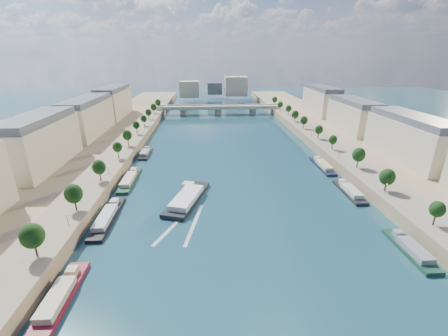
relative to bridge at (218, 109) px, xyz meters
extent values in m
plane|color=#0E303D|center=(0.00, -127.66, -5.08)|extent=(700.00, 700.00, 0.00)
cube|color=#9E8460|center=(-72.00, -127.66, -2.58)|extent=(44.00, 520.00, 5.00)
cube|color=#9E8460|center=(72.00, -127.66, -2.58)|extent=(44.00, 520.00, 5.00)
cube|color=gray|center=(-57.00, -127.66, -0.03)|extent=(14.00, 520.00, 0.10)
cube|color=gray|center=(57.00, -127.66, -0.03)|extent=(14.00, 520.00, 0.10)
cylinder|color=#382B1E|center=(-55.00, -209.66, 1.83)|extent=(0.50, 0.50, 3.82)
ellipsoid|color=black|center=(-55.00, -209.66, 5.42)|extent=(4.80, 4.80, 5.52)
cylinder|color=#382B1E|center=(-55.00, -185.66, 1.83)|extent=(0.50, 0.50, 3.82)
ellipsoid|color=black|center=(-55.00, -185.66, 5.42)|extent=(4.80, 4.80, 5.52)
cylinder|color=#382B1E|center=(-55.00, -161.66, 1.83)|extent=(0.50, 0.50, 3.82)
ellipsoid|color=black|center=(-55.00, -161.66, 5.42)|extent=(4.80, 4.80, 5.52)
cylinder|color=#382B1E|center=(-55.00, -137.66, 1.83)|extent=(0.50, 0.50, 3.82)
ellipsoid|color=black|center=(-55.00, -137.66, 5.42)|extent=(4.80, 4.80, 5.52)
cylinder|color=#382B1E|center=(-55.00, -113.66, 1.83)|extent=(0.50, 0.50, 3.82)
ellipsoid|color=black|center=(-55.00, -113.66, 5.42)|extent=(4.80, 4.80, 5.52)
cylinder|color=#382B1E|center=(-55.00, -89.66, 1.83)|extent=(0.50, 0.50, 3.82)
ellipsoid|color=black|center=(-55.00, -89.66, 5.42)|extent=(4.80, 4.80, 5.52)
cylinder|color=#382B1E|center=(-55.00, -65.66, 1.83)|extent=(0.50, 0.50, 3.82)
ellipsoid|color=black|center=(-55.00, -65.66, 5.42)|extent=(4.80, 4.80, 5.52)
cylinder|color=#382B1E|center=(-55.00, -41.66, 1.83)|extent=(0.50, 0.50, 3.82)
ellipsoid|color=black|center=(-55.00, -41.66, 5.42)|extent=(4.80, 4.80, 5.52)
cylinder|color=#382B1E|center=(-55.00, -17.66, 1.83)|extent=(0.50, 0.50, 3.82)
ellipsoid|color=black|center=(-55.00, -17.66, 5.42)|extent=(4.80, 4.80, 5.52)
cylinder|color=#382B1E|center=(-55.00, 6.34, 1.83)|extent=(0.50, 0.50, 3.82)
ellipsoid|color=black|center=(-55.00, 6.34, 5.42)|extent=(4.80, 4.80, 5.52)
cylinder|color=#382B1E|center=(55.00, -201.66, 1.83)|extent=(0.50, 0.50, 3.82)
ellipsoid|color=black|center=(55.00, -201.66, 5.42)|extent=(4.80, 4.80, 5.52)
cylinder|color=#382B1E|center=(55.00, -177.66, 1.83)|extent=(0.50, 0.50, 3.82)
ellipsoid|color=black|center=(55.00, -177.66, 5.42)|extent=(4.80, 4.80, 5.52)
cylinder|color=#382B1E|center=(55.00, -153.66, 1.83)|extent=(0.50, 0.50, 3.82)
ellipsoid|color=black|center=(55.00, -153.66, 5.42)|extent=(4.80, 4.80, 5.52)
cylinder|color=#382B1E|center=(55.00, -129.66, 1.83)|extent=(0.50, 0.50, 3.82)
ellipsoid|color=black|center=(55.00, -129.66, 5.42)|extent=(4.80, 4.80, 5.52)
cylinder|color=#382B1E|center=(55.00, -105.66, 1.83)|extent=(0.50, 0.50, 3.82)
ellipsoid|color=black|center=(55.00, -105.66, 5.42)|extent=(4.80, 4.80, 5.52)
cylinder|color=#382B1E|center=(55.00, -81.66, 1.83)|extent=(0.50, 0.50, 3.82)
ellipsoid|color=black|center=(55.00, -81.66, 5.42)|extent=(4.80, 4.80, 5.52)
cylinder|color=#382B1E|center=(55.00, -57.66, 1.83)|extent=(0.50, 0.50, 3.82)
ellipsoid|color=black|center=(55.00, -57.66, 5.42)|extent=(4.80, 4.80, 5.52)
cylinder|color=#382B1E|center=(55.00, -33.66, 1.83)|extent=(0.50, 0.50, 3.82)
ellipsoid|color=black|center=(55.00, -33.66, 5.42)|extent=(4.80, 4.80, 5.52)
cylinder|color=#382B1E|center=(55.00, -9.66, 1.83)|extent=(0.50, 0.50, 3.82)
ellipsoid|color=black|center=(55.00, -9.66, 5.42)|extent=(4.80, 4.80, 5.52)
cylinder|color=#382B1E|center=(55.00, 14.34, 1.83)|extent=(0.50, 0.50, 3.82)
ellipsoid|color=black|center=(55.00, 14.34, 5.42)|extent=(4.80, 4.80, 5.52)
cylinder|color=black|center=(-52.50, -197.66, 1.92)|extent=(0.14, 0.14, 4.00)
sphere|color=#FFE5B2|center=(-52.50, -197.66, 4.02)|extent=(0.36, 0.36, 0.36)
cylinder|color=black|center=(-52.50, -157.66, 1.92)|extent=(0.14, 0.14, 4.00)
sphere|color=#FFE5B2|center=(-52.50, -157.66, 4.02)|extent=(0.36, 0.36, 0.36)
cylinder|color=black|center=(-52.50, -117.66, 1.92)|extent=(0.14, 0.14, 4.00)
sphere|color=#FFE5B2|center=(-52.50, -117.66, 4.02)|extent=(0.36, 0.36, 0.36)
cylinder|color=black|center=(-52.50, -77.66, 1.92)|extent=(0.14, 0.14, 4.00)
sphere|color=#FFE5B2|center=(-52.50, -77.66, 4.02)|extent=(0.36, 0.36, 0.36)
cylinder|color=black|center=(-52.50, -37.66, 1.92)|extent=(0.14, 0.14, 4.00)
sphere|color=#FFE5B2|center=(-52.50, -37.66, 4.02)|extent=(0.36, 0.36, 0.36)
cylinder|color=black|center=(52.50, -182.66, 1.92)|extent=(0.14, 0.14, 4.00)
sphere|color=#FFE5B2|center=(52.50, -182.66, 4.02)|extent=(0.36, 0.36, 0.36)
cylinder|color=black|center=(52.50, -142.66, 1.92)|extent=(0.14, 0.14, 4.00)
sphere|color=#FFE5B2|center=(52.50, -142.66, 4.02)|extent=(0.36, 0.36, 0.36)
cylinder|color=black|center=(52.50, -102.66, 1.92)|extent=(0.14, 0.14, 4.00)
sphere|color=#FFE5B2|center=(52.50, -102.66, 4.02)|extent=(0.36, 0.36, 0.36)
cylinder|color=black|center=(52.50, -62.66, 1.92)|extent=(0.14, 0.14, 4.00)
sphere|color=#FFE5B2|center=(52.50, -62.66, 4.02)|extent=(0.36, 0.36, 0.36)
cylinder|color=black|center=(52.50, -22.66, 1.92)|extent=(0.14, 0.14, 4.00)
sphere|color=#FFE5B2|center=(52.50, -22.66, 4.02)|extent=(0.36, 0.36, 0.36)
cube|color=#B7AD8D|center=(-85.00, -144.66, 9.92)|extent=(16.00, 52.00, 20.00)
cube|color=#474C54|center=(-85.00, -144.66, 21.52)|extent=(14.72, 50.44, 3.20)
cube|color=#B7AD8D|center=(-85.00, -86.66, 9.92)|extent=(16.00, 52.00, 20.00)
cube|color=#474C54|center=(-85.00, -86.66, 21.52)|extent=(14.72, 50.44, 3.20)
cube|color=#B7AD8D|center=(-85.00, -28.66, 9.92)|extent=(16.00, 52.00, 20.00)
cube|color=#474C54|center=(-85.00, -28.66, 21.52)|extent=(14.72, 50.44, 3.20)
cube|color=#B7AD8D|center=(85.00, -144.66, 9.92)|extent=(16.00, 52.00, 20.00)
cube|color=#474C54|center=(85.00, -144.66, 21.52)|extent=(14.72, 50.44, 3.20)
cube|color=#B7AD8D|center=(85.00, -86.66, 9.92)|extent=(16.00, 52.00, 20.00)
cube|color=#474C54|center=(85.00, -86.66, 21.52)|extent=(14.72, 50.44, 3.20)
cube|color=#B7AD8D|center=(85.00, -28.66, 9.92)|extent=(16.00, 52.00, 20.00)
cube|color=#474C54|center=(85.00, -28.66, 21.52)|extent=(14.72, 50.44, 3.20)
cube|color=#B7AD8D|center=(-30.00, 82.34, 8.92)|extent=(22.00, 18.00, 18.00)
cube|color=#B7AD8D|center=(25.00, 92.34, 10.92)|extent=(26.00, 20.00, 22.00)
cube|color=#474C54|center=(0.00, 107.34, 6.92)|extent=(18.00, 16.00, 14.00)
cube|color=#C1B79E|center=(0.00, 0.00, 1.12)|extent=(112.00, 11.00, 2.20)
cube|color=#C1B79E|center=(0.00, -5.00, 2.62)|extent=(112.00, 0.80, 0.90)
cube|color=#C1B79E|center=(0.00, 5.00, 2.62)|extent=(112.00, 0.80, 0.90)
cylinder|color=#C1B79E|center=(-32.00, 0.00, -2.58)|extent=(6.40, 6.40, 5.00)
cylinder|color=#C1B79E|center=(0.00, 0.00, -2.58)|extent=(6.40, 6.40, 5.00)
cylinder|color=#C1B79E|center=(32.00, 0.00, -2.58)|extent=(6.40, 6.40, 5.00)
cube|color=#C1B79E|center=(-52.00, 0.00, -2.58)|extent=(6.00, 12.00, 5.00)
cube|color=#C1B79E|center=(52.00, 0.00, -2.58)|extent=(6.00, 12.00, 5.00)
cube|color=black|center=(-19.32, -173.10, -4.60)|extent=(17.29, 31.48, 2.16)
cube|color=white|center=(-19.32, -175.52, -2.55)|extent=(12.64, 20.90, 1.95)
cube|color=white|center=(-19.32, -164.02, -2.62)|extent=(5.21, 4.76, 1.80)
cube|color=silver|center=(-22.52, -190.10, -5.06)|extent=(11.82, 24.18, 0.04)
cube|color=silver|center=(-16.12, -190.10, -5.06)|extent=(5.86, 25.79, 0.04)
cube|color=maroon|center=(-45.50, -221.00, -4.78)|extent=(5.00, 23.08, 1.80)
cube|color=#B8AB8A|center=(-45.50, -222.85, -3.08)|extent=(4.10, 12.69, 1.60)
cube|color=#B8AB8A|center=(-45.50, -214.08, -2.98)|extent=(2.50, 2.77, 1.80)
cube|color=black|center=(-45.50, -185.30, -4.78)|extent=(5.00, 28.68, 1.80)
cube|color=#B2B7BF|center=(-45.50, -187.60, -3.08)|extent=(4.10, 15.77, 1.60)
cube|color=#B2B7BF|center=(-45.50, -176.70, -2.98)|extent=(2.50, 3.44, 1.80)
cube|color=#1A432D|center=(-45.50, -153.09, -4.78)|extent=(5.00, 27.76, 1.80)
cube|color=beige|center=(-45.50, -155.31, -3.08)|extent=(4.10, 15.27, 1.60)
cube|color=beige|center=(-45.50, -144.76, -2.98)|extent=(2.50, 3.33, 1.80)
cube|color=#262628|center=(-45.50, -116.32, -4.78)|extent=(5.00, 19.22, 1.80)
cube|color=gray|center=(-45.50, -117.86, -3.08)|extent=(4.10, 10.57, 1.60)
cube|color=gray|center=(-45.50, -110.55, -2.98)|extent=(2.50, 2.31, 1.80)
cube|color=#183E2F|center=(45.50, -208.99, -4.78)|extent=(5.00, 20.27, 1.80)
cube|color=gray|center=(45.50, -210.61, -3.08)|extent=(4.10, 11.15, 1.60)
cube|color=gray|center=(45.50, -202.91, -2.98)|extent=(2.50, 2.43, 1.80)
cube|color=black|center=(45.50, -170.70, -4.78)|extent=(5.00, 22.23, 1.80)
cube|color=silver|center=(45.50, -172.48, -3.08)|extent=(4.10, 12.23, 1.60)
cube|color=silver|center=(45.50, -164.03, -2.98)|extent=(2.50, 2.67, 1.80)
cube|color=#1A1E39|center=(45.50, -141.04, -4.78)|extent=(5.00, 25.22, 1.80)
cube|color=beige|center=(45.50, -143.06, -3.08)|extent=(4.10, 13.87, 1.60)
cube|color=beige|center=(45.50, -133.48, -2.98)|extent=(2.50, 3.03, 1.80)
camera|label=1|loc=(-11.41, -276.38, 47.61)|focal=24.00mm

